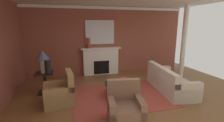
{
  "coord_description": "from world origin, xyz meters",
  "views": [
    {
      "loc": [
        -1.71,
        -4.38,
        2.24
      ],
      "look_at": [
        -0.23,
        1.04,
        1.0
      ],
      "focal_mm": 26.22,
      "sensor_mm": 36.0,
      "label": 1
    }
  ],
  "objects_px": {
    "mantel_mirror": "(100,32)",
    "side_table": "(45,81)",
    "armchair_facing_fireplace": "(125,109)",
    "fireplace": "(101,62)",
    "coffee_table": "(120,86)",
    "sofa": "(169,82)",
    "table_lamp": "(43,57)",
    "vase_mantel_left": "(88,43)",
    "vase_on_side_table": "(48,67)",
    "armchair_near_window": "(60,94)"
  },
  "relations": [
    {
      "from": "armchair_near_window",
      "to": "vase_on_side_table",
      "type": "height_order",
      "value": "vase_on_side_table"
    },
    {
      "from": "sofa",
      "to": "side_table",
      "type": "height_order",
      "value": "sofa"
    },
    {
      "from": "sofa",
      "to": "fireplace",
      "type": "bearing_deg",
      "value": 126.61
    },
    {
      "from": "sofa",
      "to": "armchair_near_window",
      "type": "height_order",
      "value": "armchair_near_window"
    },
    {
      "from": "table_lamp",
      "to": "mantel_mirror",
      "type": "bearing_deg",
      "value": 37.82
    },
    {
      "from": "fireplace",
      "to": "table_lamp",
      "type": "height_order",
      "value": "table_lamp"
    },
    {
      "from": "fireplace",
      "to": "coffee_table",
      "type": "relative_size",
      "value": 1.8
    },
    {
      "from": "vase_on_side_table",
      "to": "vase_mantel_left",
      "type": "bearing_deg",
      "value": 47.64
    },
    {
      "from": "mantel_mirror",
      "to": "armchair_facing_fireplace",
      "type": "xyz_separation_m",
      "value": [
        -0.22,
        -4.02,
        -1.61
      ]
    },
    {
      "from": "fireplace",
      "to": "coffee_table",
      "type": "height_order",
      "value": "fireplace"
    },
    {
      "from": "sofa",
      "to": "coffee_table",
      "type": "distance_m",
      "value": 1.79
    },
    {
      "from": "side_table",
      "to": "sofa",
      "type": "bearing_deg",
      "value": -12.7
    },
    {
      "from": "armchair_near_window",
      "to": "vase_mantel_left",
      "type": "relative_size",
      "value": 2.12
    },
    {
      "from": "fireplace",
      "to": "vase_mantel_left",
      "type": "height_order",
      "value": "vase_mantel_left"
    },
    {
      "from": "armchair_facing_fireplace",
      "to": "vase_mantel_left",
      "type": "relative_size",
      "value": 2.12
    },
    {
      "from": "table_lamp",
      "to": "vase_mantel_left",
      "type": "xyz_separation_m",
      "value": [
        1.69,
        1.57,
        0.24
      ]
    },
    {
      "from": "table_lamp",
      "to": "armchair_facing_fireplace",
      "type": "bearing_deg",
      "value": -48.5
    },
    {
      "from": "vase_mantel_left",
      "to": "vase_on_side_table",
      "type": "bearing_deg",
      "value": -132.36
    },
    {
      "from": "armchair_near_window",
      "to": "vase_mantel_left",
      "type": "distance_m",
      "value": 3.01
    },
    {
      "from": "fireplace",
      "to": "armchair_near_window",
      "type": "xyz_separation_m",
      "value": [
        -1.72,
        -2.57,
        -0.28
      ]
    },
    {
      "from": "vase_mantel_left",
      "to": "vase_on_side_table",
      "type": "relative_size",
      "value": 0.99
    },
    {
      "from": "armchair_facing_fireplace",
      "to": "table_lamp",
      "type": "distance_m",
      "value": 3.18
    },
    {
      "from": "coffee_table",
      "to": "table_lamp",
      "type": "relative_size",
      "value": 1.33
    },
    {
      "from": "fireplace",
      "to": "armchair_near_window",
      "type": "distance_m",
      "value": 3.1
    },
    {
      "from": "side_table",
      "to": "coffee_table",
      "type": "bearing_deg",
      "value": -21.62
    },
    {
      "from": "sofa",
      "to": "vase_mantel_left",
      "type": "xyz_separation_m",
      "value": [
        -2.44,
        2.5,
        1.17
      ]
    },
    {
      "from": "sofa",
      "to": "armchair_facing_fireplace",
      "type": "relative_size",
      "value": 2.31
    },
    {
      "from": "fireplace",
      "to": "vase_on_side_table",
      "type": "bearing_deg",
      "value": -140.24
    },
    {
      "from": "mantel_mirror",
      "to": "table_lamp",
      "type": "height_order",
      "value": "mantel_mirror"
    },
    {
      "from": "mantel_mirror",
      "to": "vase_mantel_left",
      "type": "distance_m",
      "value": 0.73
    },
    {
      "from": "mantel_mirror",
      "to": "vase_on_side_table",
      "type": "height_order",
      "value": "mantel_mirror"
    },
    {
      "from": "armchair_facing_fireplace",
      "to": "coffee_table",
      "type": "xyz_separation_m",
      "value": [
        0.32,
        1.36,
        0.03
      ]
    },
    {
      "from": "armchair_facing_fireplace",
      "to": "side_table",
      "type": "height_order",
      "value": "armchair_facing_fireplace"
    },
    {
      "from": "sofa",
      "to": "armchair_facing_fireplace",
      "type": "height_order",
      "value": "armchair_facing_fireplace"
    },
    {
      "from": "armchair_facing_fireplace",
      "to": "vase_on_side_table",
      "type": "distance_m",
      "value": 2.93
    },
    {
      "from": "coffee_table",
      "to": "table_lamp",
      "type": "distance_m",
      "value": 2.67
    },
    {
      "from": "table_lamp",
      "to": "vase_on_side_table",
      "type": "xyz_separation_m",
      "value": [
        0.15,
        -0.12,
        -0.3
      ]
    },
    {
      "from": "fireplace",
      "to": "mantel_mirror",
      "type": "height_order",
      "value": "mantel_mirror"
    },
    {
      "from": "mantel_mirror",
      "to": "side_table",
      "type": "bearing_deg",
      "value": -142.18
    },
    {
      "from": "armchair_near_window",
      "to": "table_lamp",
      "type": "bearing_deg",
      "value": 118.64
    },
    {
      "from": "coffee_table",
      "to": "table_lamp",
      "type": "xyz_separation_m",
      "value": [
        -2.34,
        0.93,
        0.89
      ]
    },
    {
      "from": "fireplace",
      "to": "vase_on_side_table",
      "type": "relative_size",
      "value": 3.98
    },
    {
      "from": "armchair_facing_fireplace",
      "to": "vase_mantel_left",
      "type": "distance_m",
      "value": 4.04
    },
    {
      "from": "fireplace",
      "to": "coffee_table",
      "type": "xyz_separation_m",
      "value": [
        0.1,
        -2.55,
        -0.25
      ]
    },
    {
      "from": "fireplace",
      "to": "mantel_mirror",
      "type": "xyz_separation_m",
      "value": [
        0.0,
        0.12,
        1.33
      ]
    },
    {
      "from": "vase_mantel_left",
      "to": "side_table",
      "type": "bearing_deg",
      "value": -137.13
    },
    {
      "from": "coffee_table",
      "to": "side_table",
      "type": "distance_m",
      "value": 2.52
    },
    {
      "from": "fireplace",
      "to": "vase_mantel_left",
      "type": "relative_size",
      "value": 4.02
    },
    {
      "from": "coffee_table",
      "to": "armchair_facing_fireplace",
      "type": "bearing_deg",
      "value": -103.38
    },
    {
      "from": "armchair_facing_fireplace",
      "to": "armchair_near_window",
      "type": "bearing_deg",
      "value": 138.39
    }
  ]
}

